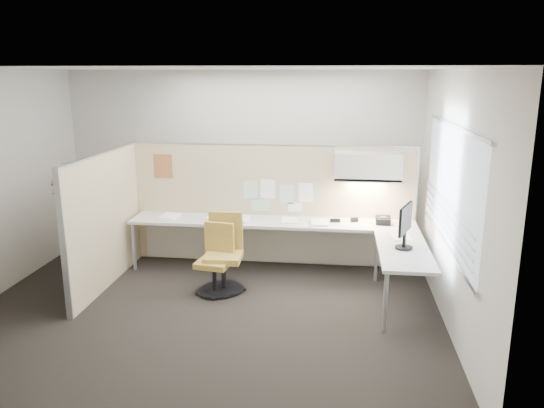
# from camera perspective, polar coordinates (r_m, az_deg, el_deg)

# --- Properties ---
(floor) EXTENTS (5.50, 4.50, 0.01)m
(floor) POSITION_cam_1_polar(r_m,az_deg,el_deg) (6.63, -6.65, -10.72)
(floor) COLOR black
(floor) RESTS_ON ground
(ceiling) EXTENTS (5.50, 4.50, 0.01)m
(ceiling) POSITION_cam_1_polar(r_m,az_deg,el_deg) (6.03, -7.42, 14.32)
(ceiling) COLOR white
(ceiling) RESTS_ON wall_back
(wall_back) EXTENTS (5.50, 0.02, 2.80)m
(wall_back) POSITION_cam_1_polar(r_m,az_deg,el_deg) (8.34, -3.26, 4.59)
(wall_back) COLOR beige
(wall_back) RESTS_ON ground
(wall_front) EXTENTS (5.50, 0.02, 2.80)m
(wall_front) POSITION_cam_1_polar(r_m,az_deg,el_deg) (4.12, -14.63, -5.71)
(wall_front) COLOR beige
(wall_front) RESTS_ON ground
(wall_right) EXTENTS (0.02, 4.50, 2.80)m
(wall_right) POSITION_cam_1_polar(r_m,az_deg,el_deg) (6.13, 18.79, 0.43)
(wall_right) COLOR beige
(wall_right) RESTS_ON ground
(window_pane) EXTENTS (0.01, 2.80, 1.30)m
(window_pane) POSITION_cam_1_polar(r_m,az_deg,el_deg) (6.09, 18.67, 1.81)
(window_pane) COLOR #A6B0C1
(window_pane) RESTS_ON wall_right
(partition_back) EXTENTS (4.10, 0.06, 1.75)m
(partition_back) POSITION_cam_1_polar(r_m,az_deg,el_deg) (7.74, -0.06, -0.10)
(partition_back) COLOR #CAB88C
(partition_back) RESTS_ON floor
(partition_left) EXTENTS (0.06, 2.20, 1.75)m
(partition_left) POSITION_cam_1_polar(r_m,az_deg,el_deg) (7.26, -17.47, -1.70)
(partition_left) COLOR #CAB88C
(partition_left) RESTS_ON floor
(desk) EXTENTS (4.00, 2.07, 0.73)m
(desk) POSITION_cam_1_polar(r_m,az_deg,el_deg) (7.32, 2.43, -3.16)
(desk) COLOR beige
(desk) RESTS_ON floor
(overhead_bin) EXTENTS (0.90, 0.36, 0.38)m
(overhead_bin) POSITION_cam_1_polar(r_m,az_deg,el_deg) (7.35, 10.25, 3.99)
(overhead_bin) COLOR beige
(overhead_bin) RESTS_ON partition_back
(task_light_strip) EXTENTS (0.60, 0.06, 0.02)m
(task_light_strip) POSITION_cam_1_polar(r_m,az_deg,el_deg) (7.39, 10.18, 2.38)
(task_light_strip) COLOR #FFEABF
(task_light_strip) RESTS_ON overhead_bin
(pinned_papers) EXTENTS (1.01, 0.00, 0.47)m
(pinned_papers) POSITION_cam_1_polar(r_m,az_deg,el_deg) (7.66, 0.49, 0.97)
(pinned_papers) COLOR #8CBF8C
(pinned_papers) RESTS_ON partition_back
(poster) EXTENTS (0.28, 0.00, 0.35)m
(poster) POSITION_cam_1_polar(r_m,az_deg,el_deg) (7.95, -11.64, 4.01)
(poster) COLOR orange
(poster) RESTS_ON partition_back
(chair_left) EXTENTS (0.47, 0.49, 0.88)m
(chair_left) POSITION_cam_1_polar(r_m,az_deg,el_deg) (6.85, -6.03, -6.14)
(chair_left) COLOR black
(chair_left) RESTS_ON floor
(chair_right) EXTENTS (0.52, 0.52, 0.99)m
(chair_right) POSITION_cam_1_polar(r_m,az_deg,el_deg) (6.91, -5.15, -5.49)
(chair_right) COLOR black
(chair_right) RESTS_ON floor
(monitor) EXTENTS (0.21, 0.48, 0.53)m
(monitor) POSITION_cam_1_polar(r_m,az_deg,el_deg) (6.39, 14.14, -2.08)
(monitor) COLOR black
(monitor) RESTS_ON desk
(phone) EXTENTS (0.22, 0.21, 0.12)m
(phone) POSITION_cam_1_polar(r_m,az_deg,el_deg) (7.43, 11.82, -1.73)
(phone) COLOR black
(phone) RESTS_ON desk
(stapler) EXTENTS (0.14, 0.05, 0.05)m
(stapler) POSITION_cam_1_polar(r_m,az_deg,el_deg) (7.42, 6.80, -1.77)
(stapler) COLOR black
(stapler) RESTS_ON desk
(tape_dispenser) EXTENTS (0.11, 0.09, 0.06)m
(tape_dispenser) POSITION_cam_1_polar(r_m,az_deg,el_deg) (7.48, 8.85, -1.68)
(tape_dispenser) COLOR black
(tape_dispenser) RESTS_ON desk
(coat_hook) EXTENTS (0.18, 0.43, 1.30)m
(coat_hook) POSITION_cam_1_polar(r_m,az_deg,el_deg) (6.43, -21.63, 1.01)
(coat_hook) COLOR silver
(coat_hook) RESTS_ON partition_left
(paper_stack_0) EXTENTS (0.26, 0.32, 0.03)m
(paper_stack_0) POSITION_cam_1_polar(r_m,az_deg,el_deg) (7.74, -10.93, -1.33)
(paper_stack_0) COLOR white
(paper_stack_0) RESTS_ON desk
(paper_stack_1) EXTENTS (0.29, 0.34, 0.02)m
(paper_stack_1) POSITION_cam_1_polar(r_m,az_deg,el_deg) (7.65, -6.06, -1.40)
(paper_stack_1) COLOR white
(paper_stack_1) RESTS_ON desk
(paper_stack_2) EXTENTS (0.23, 0.30, 0.04)m
(paper_stack_2) POSITION_cam_1_polar(r_m,az_deg,el_deg) (7.44, -3.46, -1.67)
(paper_stack_2) COLOR white
(paper_stack_2) RESTS_ON desk
(paper_stack_3) EXTENTS (0.25, 0.31, 0.02)m
(paper_stack_3) POSITION_cam_1_polar(r_m,az_deg,el_deg) (7.44, 1.90, -1.78)
(paper_stack_3) COLOR white
(paper_stack_3) RESTS_ON desk
(paper_stack_4) EXTENTS (0.26, 0.32, 0.03)m
(paper_stack_4) POSITION_cam_1_polar(r_m,az_deg,el_deg) (7.33, 5.11, -2.02)
(paper_stack_4) COLOR white
(paper_stack_4) RESTS_ON desk
(paper_stack_5) EXTENTS (0.29, 0.34, 0.02)m
(paper_stack_5) POSITION_cam_1_polar(r_m,az_deg,el_deg) (6.88, 13.65, -3.47)
(paper_stack_5) COLOR white
(paper_stack_5) RESTS_ON desk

